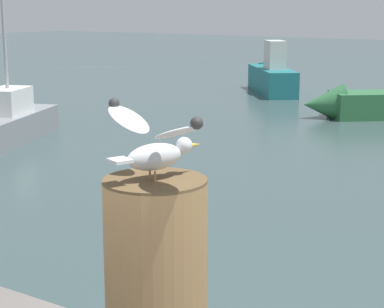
{
  "coord_description": "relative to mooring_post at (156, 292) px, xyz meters",
  "views": [
    {
      "loc": [
        1.01,
        -2.38,
        3.14
      ],
      "look_at": [
        -0.47,
        -0.16,
        2.56
      ],
      "focal_mm": 64.12,
      "sensor_mm": 36.0,
      "label": 1
    }
  ],
  "objects": [
    {
      "name": "seagull",
      "position": [
        0.0,
        0.0,
        0.58
      ],
      "size": [
        0.59,
        0.38,
        0.27
      ],
      "color": "tan",
      "rests_on": "mooring_post"
    },
    {
      "name": "boat_teal",
      "position": [
        -10.01,
        20.48,
        -1.48
      ],
      "size": [
        3.64,
        4.09,
        1.9
      ],
      "color": "#1E7075",
      "rests_on": "ground_plane"
    },
    {
      "name": "mooring_post",
      "position": [
        0.0,
        0.0,
        0.0
      ],
      "size": [
        0.39,
        0.39,
        0.9
      ],
      "primitive_type": "cylinder",
      "color": "brown",
      "rests_on": "harbor_quay"
    }
  ]
}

